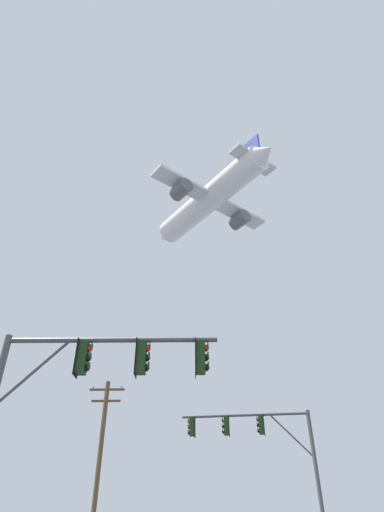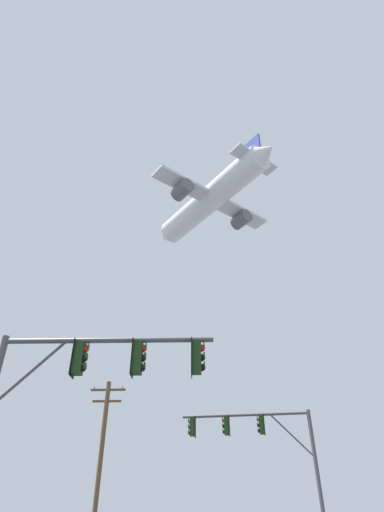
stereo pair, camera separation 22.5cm
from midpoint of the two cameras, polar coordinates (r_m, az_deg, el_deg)
signal_pole_near at (r=12.11m, az=-14.27°, el=-16.29°), size 6.11×0.51×5.86m
signal_pole_far at (r=23.62m, az=9.65°, el=-23.73°), size 6.74×0.99×6.47m
utility_pole at (r=27.25m, az=-12.15°, el=-25.16°), size 2.20×0.28×9.09m
airplane at (r=49.94m, az=2.67°, el=7.75°), size 15.01×17.62×5.63m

